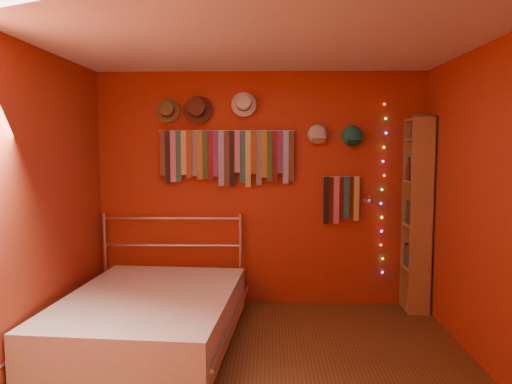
# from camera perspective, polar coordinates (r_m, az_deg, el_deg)

# --- Properties ---
(ground) EXTENTS (3.50, 3.50, 0.00)m
(ground) POSITION_cam_1_polar(r_m,az_deg,el_deg) (3.99, 0.08, -20.21)
(ground) COLOR #50391B
(ground) RESTS_ON ground
(back_wall) EXTENTS (3.50, 0.02, 2.50)m
(back_wall) POSITION_cam_1_polar(r_m,az_deg,el_deg) (5.37, 0.57, 0.32)
(back_wall) COLOR #9B2F19
(back_wall) RESTS_ON ground
(right_wall) EXTENTS (0.02, 3.50, 2.50)m
(right_wall) POSITION_cam_1_polar(r_m,az_deg,el_deg) (3.99, 26.10, -2.01)
(right_wall) COLOR #9B2F19
(right_wall) RESTS_ON ground
(left_wall) EXTENTS (0.02, 3.50, 2.50)m
(left_wall) POSITION_cam_1_polar(r_m,az_deg,el_deg) (4.07, -25.38, -1.84)
(left_wall) COLOR #9B2F19
(left_wall) RESTS_ON ground
(ceiling) EXTENTS (3.50, 3.50, 0.02)m
(ceiling) POSITION_cam_1_polar(r_m,az_deg,el_deg) (3.68, 0.09, 17.53)
(ceiling) COLOR white
(ceiling) RESTS_ON back_wall
(tie_rack) EXTENTS (1.45, 0.03, 0.60)m
(tie_rack) POSITION_cam_1_polar(r_m,az_deg,el_deg) (5.30, -3.34, 4.28)
(tie_rack) COLOR silver
(tie_rack) RESTS_ON back_wall
(small_tie_rack) EXTENTS (0.40, 0.03, 0.51)m
(small_tie_rack) POSITION_cam_1_polar(r_m,az_deg,el_deg) (5.37, 9.70, -0.63)
(small_tie_rack) COLOR silver
(small_tie_rack) RESTS_ON back_wall
(fedora_olive) EXTENTS (0.26, 0.14, 0.26)m
(fedora_olive) POSITION_cam_1_polar(r_m,az_deg,el_deg) (5.38, -10.13, 9.24)
(fedora_olive) COLOR brown
(fedora_olive) RESTS_ON back_wall
(fedora_brown) EXTENTS (0.30, 0.16, 0.30)m
(fedora_brown) POSITION_cam_1_polar(r_m,az_deg,el_deg) (5.32, -6.74, 9.43)
(fedora_brown) COLOR #4E281C
(fedora_brown) RESTS_ON back_wall
(fedora_white) EXTENTS (0.26, 0.14, 0.26)m
(fedora_white) POSITION_cam_1_polar(r_m,az_deg,el_deg) (5.28, -1.42, 10.09)
(fedora_white) COLOR silver
(fedora_white) RESTS_ON back_wall
(cap_white) EXTENTS (0.19, 0.24, 0.19)m
(cap_white) POSITION_cam_1_polar(r_m,az_deg,el_deg) (5.32, 7.04, 6.55)
(cap_white) COLOR silver
(cap_white) RESTS_ON back_wall
(cap_green) EXTENTS (0.20, 0.25, 0.20)m
(cap_green) POSITION_cam_1_polar(r_m,az_deg,el_deg) (5.37, 10.96, 6.30)
(cap_green) COLOR #197252
(cap_green) RESTS_ON back_wall
(fairy_lights) EXTENTS (0.06, 0.02, 1.82)m
(fairy_lights) POSITION_cam_1_polar(r_m,az_deg,el_deg) (5.46, 14.31, 0.27)
(fairy_lights) COLOR #FF3333
(fairy_lights) RESTS_ON back_wall
(reading_lamp) EXTENTS (0.07, 0.32, 0.09)m
(reading_lamp) POSITION_cam_1_polar(r_m,az_deg,el_deg) (5.23, 12.78, -0.99)
(reading_lamp) COLOR silver
(reading_lamp) RESTS_ON back_wall
(bookshelf) EXTENTS (0.25, 0.34, 2.00)m
(bookshelf) POSITION_cam_1_polar(r_m,az_deg,el_deg) (5.41, 18.38, -2.40)
(bookshelf) COLOR #9D7B47
(bookshelf) RESTS_ON ground
(bed) EXTENTS (1.66, 2.11, 1.00)m
(bed) POSITION_cam_1_polar(r_m,az_deg,el_deg) (4.59, -12.02, -13.75)
(bed) COLOR silver
(bed) RESTS_ON ground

